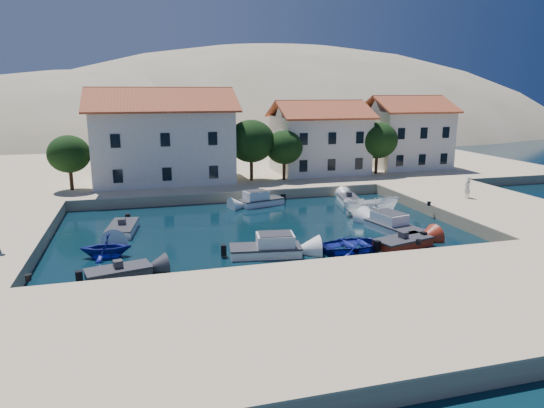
{
  "coord_description": "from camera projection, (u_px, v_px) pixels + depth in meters",
  "views": [
    {
      "loc": [
        -8.5,
        -24.64,
        10.34
      ],
      "look_at": [
        0.99,
        9.88,
        2.0
      ],
      "focal_mm": 32.0,
      "sensor_mm": 36.0,
      "label": 1
    }
  ],
  "objects": [
    {
      "name": "motorboat_grey_sw",
      "position": [
        119.0,
        273.0,
        27.45
      ],
      "size": [
        3.85,
        2.38,
        1.25
      ],
      "rotation": [
        0.0,
        0.0,
        0.24
      ],
      "color": "#35353A",
      "rests_on": "ground"
    },
    {
      "name": "ground",
      "position": [
        301.0,
        277.0,
        27.68
      ],
      "size": [
        400.0,
        400.0,
        0.0
      ],
      "primitive_type": "plane",
      "color": "black",
      "rests_on": "ground"
    },
    {
      "name": "quay_east",
      "position": [
        487.0,
        207.0,
        42.25
      ],
      "size": [
        11.0,
        20.0,
        1.0
      ],
      "primitive_type": "cube",
      "color": "#D1B88F",
      "rests_on": "ground"
    },
    {
      "name": "boat_east",
      "position": [
        370.0,
        216.0,
        41.22
      ],
      "size": [
        4.98,
        2.86,
        1.81
      ],
      "primitive_type": "imported",
      "rotation": [
        0.0,
        0.0,
        1.32
      ],
      "color": "white",
      "rests_on": "ground"
    },
    {
      "name": "quay_south",
      "position": [
        344.0,
        314.0,
        21.93
      ],
      "size": [
        52.0,
        12.0,
        1.0
      ],
      "primitive_type": "cube",
      "color": "#D1B88F",
      "rests_on": "ground"
    },
    {
      "name": "cabin_cruiser_south",
      "position": [
        265.0,
        248.0,
        31.22
      ],
      "size": [
        4.82,
        2.59,
        1.6
      ],
      "rotation": [
        0.0,
        0.0,
        -0.14
      ],
      "color": "white",
      "rests_on": "ground"
    },
    {
      "name": "cabin_cruiser_north",
      "position": [
        261.0,
        200.0,
        45.02
      ],
      "size": [
        4.42,
        2.79,
        1.6
      ],
      "rotation": [
        0.0,
        0.0,
        3.42
      ],
      "color": "white",
      "rests_on": "ground"
    },
    {
      "name": "building_right",
      "position": [
        406.0,
        131.0,
        60.8
      ],
      "size": [
        9.45,
        8.4,
        8.8
      ],
      "color": "silver",
      "rests_on": "quay_north"
    },
    {
      "name": "motorboat_white_west",
      "position": [
        122.0,
        229.0,
        36.35
      ],
      "size": [
        2.48,
        4.47,
        1.25
      ],
      "rotation": [
        0.0,
        0.0,
        -1.72
      ],
      "color": "white",
      "rests_on": "ground"
    },
    {
      "name": "quay_north",
      "position": [
        223.0,
        168.0,
        63.76
      ],
      "size": [
        80.0,
        36.0,
        1.0
      ],
      "primitive_type": "cube",
      "color": "#D1B88F",
      "rests_on": "ground"
    },
    {
      "name": "building_left",
      "position": [
        163.0,
        134.0,
        51.07
      ],
      "size": [
        14.7,
        9.45,
        9.7
      ],
      "color": "silver",
      "rests_on": "quay_north"
    },
    {
      "name": "rowboat_west",
      "position": [
        106.0,
        257.0,
        31.06
      ],
      "size": [
        3.39,
        3.01,
        1.65
      ],
      "primitive_type": "imported",
      "rotation": [
        0.0,
        0.0,
        -1.68
      ],
      "color": "navy",
      "rests_on": "ground"
    },
    {
      "name": "rowboat_south",
      "position": [
        354.0,
        249.0,
        32.47
      ],
      "size": [
        5.05,
        3.79,
        0.99
      ],
      "primitive_type": "imported",
      "rotation": [
        0.0,
        0.0,
        1.65
      ],
      "color": "navy",
      "rests_on": "ground"
    },
    {
      "name": "hills",
      "position": [
        237.0,
        200.0,
        154.4
      ],
      "size": [
        254.0,
        176.0,
        99.0
      ],
      "color": "#978C66",
      "rests_on": "ground"
    },
    {
      "name": "cabin_cruiser_east",
      "position": [
        395.0,
        226.0,
        36.25
      ],
      "size": [
        3.03,
        5.28,
        1.6
      ],
      "rotation": [
        0.0,
        0.0,
        1.79
      ],
      "color": "white",
      "rests_on": "ground"
    },
    {
      "name": "pedestrian",
      "position": [
        467.0,
        187.0,
        43.38
      ],
      "size": [
        0.81,
        0.65,
        1.92
      ],
      "primitive_type": "imported",
      "rotation": [
        0.0,
        0.0,
        3.45
      ],
      "color": "silver",
      "rests_on": "quay_east"
    },
    {
      "name": "building_mid",
      "position": [
        319.0,
        136.0,
        56.82
      ],
      "size": [
        10.5,
        8.4,
        8.3
      ],
      "color": "silver",
      "rests_on": "quay_north"
    },
    {
      "name": "motorboat_white_ne",
      "position": [
        349.0,
        200.0,
        46.03
      ],
      "size": [
        2.37,
        3.84,
        1.25
      ],
      "rotation": [
        0.0,
        0.0,
        1.36
      ],
      "color": "white",
      "rests_on": "ground"
    },
    {
      "name": "bollards",
      "position": [
        323.0,
        235.0,
        31.77
      ],
      "size": [
        29.36,
        9.56,
        0.3
      ],
      "color": "black",
      "rests_on": "ground"
    },
    {
      "name": "trees",
      "position": [
        265.0,
        144.0,
        51.65
      ],
      "size": [
        37.3,
        5.3,
        6.45
      ],
      "color": "#382314",
      "rests_on": "quay_north"
    },
    {
      "name": "motorboat_red_se",
      "position": [
        403.0,
        242.0,
        33.0
      ],
      "size": [
        4.4,
        2.85,
        1.25
      ],
      "rotation": [
        0.0,
        0.0,
        0.27
      ],
      "color": "maroon",
      "rests_on": "ground"
    }
  ]
}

